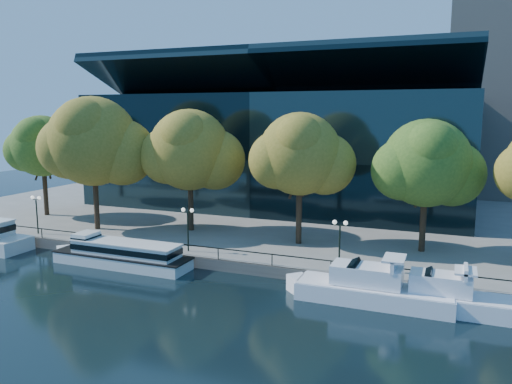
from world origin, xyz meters
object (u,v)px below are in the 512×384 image
at_px(tree_1, 94,143).
at_px(lamp_1, 188,219).
at_px(cruiser_far, 440,296).
at_px(tree_0, 43,147).
at_px(lamp_2, 340,233).
at_px(cruiser_near, 367,287).
at_px(lamp_0, 36,206).
at_px(tree_2, 191,152).
at_px(tour_boat, 119,253).
at_px(tree_4, 428,165).
at_px(tree_3, 301,156).

bearing_deg(tree_1, lamp_1, -16.77).
relative_size(cruiser_far, tree_0, 0.83).
relative_size(tree_0, lamp_1, 3.06).
height_order(lamp_1, lamp_2, same).
distance_m(cruiser_near, lamp_1, 17.70).
height_order(lamp_0, lamp_1, same).
bearing_deg(tree_1, tree_0, 160.86).
height_order(tree_2, lamp_2, tree_2).
distance_m(tree_0, tree_2, 20.86).
relative_size(cruiser_far, lamp_1, 2.54).
bearing_deg(tree_1, tour_boat, -41.99).
bearing_deg(lamp_0, tour_boat, -14.80).
relative_size(cruiser_far, tree_4, 0.84).
bearing_deg(lamp_0, cruiser_near, -6.44).
bearing_deg(tree_2, lamp_0, -152.89).
distance_m(cruiser_near, lamp_2, 5.72).
height_order(cruiser_far, lamp_0, lamp_0).
bearing_deg(tree_0, cruiser_far, -13.90).
xyz_separation_m(cruiser_far, tree_1, (-35.53, 7.70, 9.34)).
height_order(cruiser_far, lamp_1, lamp_1).
xyz_separation_m(tree_3, lamp_1, (-8.79, -6.38, -5.59)).
bearing_deg(cruiser_far, tree_4, 98.99).
bearing_deg(tree_3, tree_1, -174.12).
distance_m(tour_boat, tree_0, 23.84).
height_order(tour_boat, cruiser_far, cruiser_far).
relative_size(tour_boat, lamp_1, 3.56).
xyz_separation_m(tree_2, tree_4, (23.83, 0.56, -0.57)).
height_order(tree_4, lamp_0, tree_4).
relative_size(tour_boat, tree_3, 1.13).
distance_m(tree_2, lamp_1, 9.95).
bearing_deg(tree_4, lamp_1, -158.50).
bearing_deg(cruiser_near, lamp_2, 126.64).
xyz_separation_m(cruiser_far, lamp_0, (-40.07, 3.62, 2.92)).
distance_m(tour_boat, cruiser_near, 22.26).
bearing_deg(tour_boat, lamp_0, 165.20).
bearing_deg(lamp_1, tree_3, 35.99).
relative_size(cruiser_far, lamp_2, 2.54).
bearing_deg(cruiser_far, lamp_2, 155.45).
bearing_deg(tree_2, cruiser_far, -23.21).
bearing_deg(lamp_2, cruiser_far, -24.55).
xyz_separation_m(cruiser_near, tree_2, (-20.68, 11.35, 8.44)).
height_order(tree_1, lamp_2, tree_1).
bearing_deg(tree_0, lamp_1, -17.84).
bearing_deg(lamp_2, tree_1, 171.59).
bearing_deg(cruiser_far, tree_1, 167.77).
height_order(lamp_0, lamp_2, same).
xyz_separation_m(tree_2, lamp_2, (17.74, -7.38, -5.56)).
relative_size(tree_1, lamp_2, 3.57).
relative_size(tree_1, tree_3, 1.13).
relative_size(tree_1, lamp_0, 3.57).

